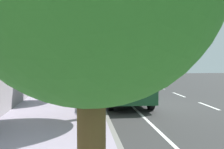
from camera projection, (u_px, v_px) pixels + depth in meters
name	position (u px, v px, depth m)	size (l,w,h in m)	color
ground	(145.00, 105.00, 13.78)	(55.53, 55.53, 0.00)	#313131
sidewalk	(59.00, 106.00, 13.33)	(3.82, 34.70, 0.12)	#9F93A6
curb_edge	(101.00, 105.00, 13.54)	(0.16, 34.70, 0.12)	gray
lane_stripe_centre	(209.00, 106.00, 13.55)	(0.14, 35.80, 0.01)	white
lane_stripe_bike_edge	(131.00, 105.00, 13.70)	(0.12, 34.70, 0.01)	white
building_facade	(11.00, 61.00, 12.98)	(0.50, 34.70, 4.28)	gray
parked_sedan_red_nearest	(104.00, 76.00, 24.40)	(2.04, 4.50, 1.52)	maroon
parked_pickup_green_second	(125.00, 86.00, 13.97)	(2.04, 5.31, 1.95)	#1E512D
bicycle_at_curb	(103.00, 87.00, 18.45)	(1.34, 1.20, 0.78)	black
cyclist_with_backpack	(99.00, 77.00, 18.82)	(0.55, 0.54, 1.72)	#C6B284
street_tree_near_cyclist	(83.00, 31.00, 15.48)	(2.34, 2.34, 4.79)	#473622
street_tree_mid_block	(84.00, 28.00, 10.03)	(3.60, 3.60, 5.09)	brown
pedestrian_on_phone	(55.00, 81.00, 15.09)	(0.42, 0.51, 1.64)	black
fire_hydrant	(94.00, 101.00, 11.51)	(0.22, 0.22, 0.84)	red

